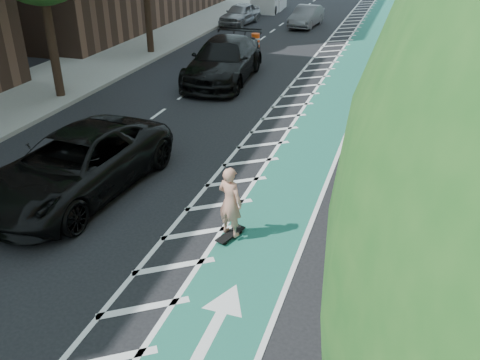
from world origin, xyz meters
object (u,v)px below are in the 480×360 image
at_px(skateboarder, 230,202).
at_px(suv_far, 224,60).
at_px(suv_near, 76,164).
at_px(barrel_a, 131,144).

distance_m(skateboarder, suv_far, 13.04).
distance_m(suv_near, suv_far, 11.39).
bearing_deg(suv_near, suv_far, 94.53).
height_order(suv_near, suv_far, suv_far).
relative_size(skateboarder, suv_near, 0.28).
bearing_deg(skateboarder, suv_near, 8.94).
xyz_separation_m(skateboarder, suv_near, (-4.70, 0.79, -0.13)).
bearing_deg(suv_far, suv_near, -94.52).
bearing_deg(suv_near, barrel_a, 90.35).
relative_size(skateboarder, suv_far, 0.27).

